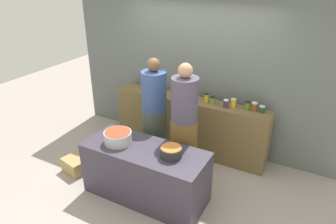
{
  "coord_description": "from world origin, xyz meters",
  "views": [
    {
      "loc": [
        1.95,
        -3.24,
        2.99
      ],
      "look_at": [
        0.0,
        0.35,
        1.05
      ],
      "focal_mm": 33.15,
      "sensor_mm": 36.0,
      "label": 1
    }
  ],
  "objects_px": {
    "preserve_jar_4": "(212,100)",
    "cooking_pot_center": "(171,152)",
    "preserve_jar_7": "(247,106)",
    "cook_with_tongs": "(155,119)",
    "preserve_jar_1": "(161,90)",
    "bread_crate": "(77,164)",
    "preserve_jar_0": "(150,88)",
    "preserve_jar_3": "(207,98)",
    "cooking_pot_left": "(118,137)",
    "preserve_jar_8": "(254,107)",
    "preserve_jar_5": "(226,104)",
    "preserve_jar_6": "(233,103)",
    "preserve_jar_2": "(181,95)",
    "preserve_jar_9": "(262,109)",
    "cook_in_cap": "(184,132)"
  },
  "relations": [
    {
      "from": "preserve_jar_4",
      "to": "cooking_pot_center",
      "type": "relative_size",
      "value": 0.45
    },
    {
      "from": "preserve_jar_7",
      "to": "cook_with_tongs",
      "type": "xyz_separation_m",
      "value": [
        -1.25,
        -0.68,
        -0.24
      ]
    },
    {
      "from": "preserve_jar_1",
      "to": "bread_crate",
      "type": "height_order",
      "value": "preserve_jar_1"
    },
    {
      "from": "preserve_jar_0",
      "to": "cooking_pot_center",
      "type": "xyz_separation_m",
      "value": [
        1.17,
        -1.39,
        -0.18
      ]
    },
    {
      "from": "preserve_jar_3",
      "to": "cooking_pot_left",
      "type": "height_order",
      "value": "preserve_jar_3"
    },
    {
      "from": "preserve_jar_8",
      "to": "preserve_jar_1",
      "type": "bearing_deg",
      "value": -178.55
    },
    {
      "from": "preserve_jar_4",
      "to": "cooking_pot_left",
      "type": "bearing_deg",
      "value": -119.61
    },
    {
      "from": "preserve_jar_1",
      "to": "preserve_jar_5",
      "type": "xyz_separation_m",
      "value": [
        1.19,
        -0.06,
        0.02
      ]
    },
    {
      "from": "preserve_jar_5",
      "to": "preserve_jar_6",
      "type": "height_order",
      "value": "preserve_jar_6"
    },
    {
      "from": "preserve_jar_2",
      "to": "cooking_pot_center",
      "type": "height_order",
      "value": "preserve_jar_2"
    },
    {
      "from": "preserve_jar_0",
      "to": "cooking_pot_center",
      "type": "height_order",
      "value": "preserve_jar_0"
    },
    {
      "from": "bread_crate",
      "to": "preserve_jar_9",
      "type": "bearing_deg",
      "value": 31.24
    },
    {
      "from": "preserve_jar_5",
      "to": "cooking_pot_center",
      "type": "xyz_separation_m",
      "value": [
        -0.24,
        -1.36,
        -0.19
      ]
    },
    {
      "from": "preserve_jar_5",
      "to": "cooking_pot_center",
      "type": "bearing_deg",
      "value": -100.13
    },
    {
      "from": "preserve_jar_3",
      "to": "bread_crate",
      "type": "height_order",
      "value": "preserve_jar_3"
    },
    {
      "from": "preserve_jar_3",
      "to": "cooking_pot_center",
      "type": "bearing_deg",
      "value": -85.84
    },
    {
      "from": "preserve_jar_3",
      "to": "cook_in_cap",
      "type": "height_order",
      "value": "cook_in_cap"
    },
    {
      "from": "preserve_jar_1",
      "to": "preserve_jar_8",
      "type": "distance_m",
      "value": 1.61
    },
    {
      "from": "preserve_jar_0",
      "to": "preserve_jar_2",
      "type": "xyz_separation_m",
      "value": [
        0.63,
        -0.04,
        0.0
      ]
    },
    {
      "from": "preserve_jar_1",
      "to": "cooking_pot_left",
      "type": "xyz_separation_m",
      "value": [
        0.15,
        -1.46,
        -0.16
      ]
    },
    {
      "from": "preserve_jar_0",
      "to": "preserve_jar_8",
      "type": "height_order",
      "value": "preserve_jar_8"
    },
    {
      "from": "preserve_jar_0",
      "to": "preserve_jar_3",
      "type": "xyz_separation_m",
      "value": [
        1.06,
        0.03,
        0.02
      ]
    },
    {
      "from": "preserve_jar_7",
      "to": "bread_crate",
      "type": "xyz_separation_m",
      "value": [
        -2.24,
        -1.47,
        -0.93
      ]
    },
    {
      "from": "preserve_jar_8",
      "to": "cook_with_tongs",
      "type": "distance_m",
      "value": 1.54
    },
    {
      "from": "preserve_jar_2",
      "to": "preserve_jar_4",
      "type": "bearing_deg",
      "value": 3.49
    },
    {
      "from": "preserve_jar_5",
      "to": "preserve_jar_8",
      "type": "distance_m",
      "value": 0.43
    },
    {
      "from": "preserve_jar_5",
      "to": "preserve_jar_6",
      "type": "relative_size",
      "value": 0.97
    },
    {
      "from": "preserve_jar_3",
      "to": "preserve_jar_9",
      "type": "distance_m",
      "value": 0.88
    },
    {
      "from": "preserve_jar_9",
      "to": "preserve_jar_8",
      "type": "bearing_deg",
      "value": 179.03
    },
    {
      "from": "preserve_jar_4",
      "to": "preserve_jar_8",
      "type": "bearing_deg",
      "value": 6.66
    },
    {
      "from": "preserve_jar_9",
      "to": "cook_in_cap",
      "type": "relative_size",
      "value": 0.05
    },
    {
      "from": "cook_with_tongs",
      "to": "cook_in_cap",
      "type": "xyz_separation_m",
      "value": [
        0.6,
        -0.18,
        0.03
      ]
    },
    {
      "from": "cooking_pot_center",
      "to": "cook_in_cap",
      "type": "xyz_separation_m",
      "value": [
        -0.09,
        0.57,
        -0.01
      ]
    },
    {
      "from": "preserve_jar_1",
      "to": "preserve_jar_2",
      "type": "relative_size",
      "value": 0.88
    },
    {
      "from": "cooking_pot_center",
      "to": "cook_with_tongs",
      "type": "height_order",
      "value": "cook_with_tongs"
    },
    {
      "from": "preserve_jar_0",
      "to": "bread_crate",
      "type": "xyz_separation_m",
      "value": [
        -0.52,
        -1.43,
        -0.91
      ]
    },
    {
      "from": "cook_with_tongs",
      "to": "cook_in_cap",
      "type": "distance_m",
      "value": 0.63
    },
    {
      "from": "preserve_jar_4",
      "to": "preserve_jar_7",
      "type": "distance_m",
      "value": 0.55
    },
    {
      "from": "preserve_jar_8",
      "to": "bread_crate",
      "type": "height_order",
      "value": "preserve_jar_8"
    },
    {
      "from": "preserve_jar_0",
      "to": "preserve_jar_4",
      "type": "xyz_separation_m",
      "value": [
        1.18,
        -0.01,
        0.01
      ]
    },
    {
      "from": "preserve_jar_7",
      "to": "preserve_jar_9",
      "type": "distance_m",
      "value": 0.22
    },
    {
      "from": "cook_with_tongs",
      "to": "preserve_jar_6",
      "type": "bearing_deg",
      "value": 33.44
    },
    {
      "from": "preserve_jar_6",
      "to": "preserve_jar_5",
      "type": "bearing_deg",
      "value": -142.28
    },
    {
      "from": "preserve_jar_1",
      "to": "preserve_jar_5",
      "type": "distance_m",
      "value": 1.19
    },
    {
      "from": "cooking_pot_left",
      "to": "preserve_jar_3",
      "type": "bearing_deg",
      "value": 64.62
    },
    {
      "from": "preserve_jar_2",
      "to": "preserve_jar_5",
      "type": "relative_size",
      "value": 0.84
    },
    {
      "from": "cooking_pot_center",
      "to": "bread_crate",
      "type": "height_order",
      "value": "cooking_pot_center"
    },
    {
      "from": "preserve_jar_5",
      "to": "preserve_jar_7",
      "type": "height_order",
      "value": "preserve_jar_7"
    },
    {
      "from": "preserve_jar_6",
      "to": "preserve_jar_8",
      "type": "xyz_separation_m",
      "value": [
        0.32,
        0.02,
        -0.0
      ]
    },
    {
      "from": "preserve_jar_7",
      "to": "cooking_pot_left",
      "type": "xyz_separation_m",
      "value": [
        -1.36,
        -1.47,
        -0.18
      ]
    }
  ]
}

